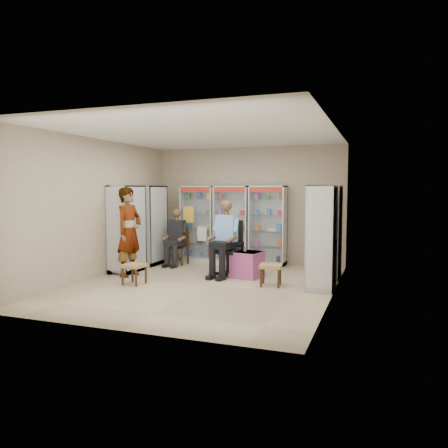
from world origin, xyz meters
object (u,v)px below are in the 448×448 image
(cabinet_right_near, at_px, (322,237))
(cabinet_left_near, at_px, (127,229))
(office_chair, at_px, (228,248))
(pink_trunk, at_px, (247,264))
(cabinet_back_right, at_px, (268,226))
(cabinet_right_far, at_px, (328,232))
(woven_stool_b, at_px, (134,274))
(cabinet_back_left, at_px, (199,223))
(cabinet_left_far, at_px, (151,225))
(seated_shopkeeper, at_px, (227,241))
(wooden_chair, at_px, (178,246))
(woven_stool_a, at_px, (271,275))
(standing_man, at_px, (129,232))
(cabinet_back_mid, at_px, (232,224))

(cabinet_right_near, bearing_deg, cabinet_left_near, 87.43)
(office_chair, relative_size, pink_trunk, 2.10)
(cabinet_back_right, xyz_separation_m, office_chair, (-0.49, -1.65, -0.39))
(cabinet_right_far, distance_m, woven_stool_b, 4.20)
(cabinet_back_right, bearing_deg, cabinet_back_left, 180.00)
(woven_stool_b, bearing_deg, cabinet_left_far, 111.36)
(seated_shopkeeper, bearing_deg, cabinet_back_left, 139.40)
(wooden_chair, bearing_deg, cabinet_back_left, 71.10)
(woven_stool_a, relative_size, standing_man, 0.22)
(cabinet_back_mid, relative_size, cabinet_right_near, 1.00)
(cabinet_back_left, bearing_deg, cabinet_right_far, -17.75)
(cabinet_back_right, bearing_deg, cabinet_right_near, -53.84)
(cabinet_left_near, bearing_deg, standing_man, 37.85)
(cabinet_right_far, relative_size, pink_trunk, 3.41)
(cabinet_right_far, bearing_deg, office_chair, 103.75)
(cabinet_right_far, distance_m, seated_shopkeeper, 2.21)
(pink_trunk, height_order, standing_man, standing_man)
(cabinet_right_near, bearing_deg, cabinet_left_far, 73.75)
(woven_stool_a, distance_m, woven_stool_b, 2.75)
(office_chair, bearing_deg, cabinet_back_mid, 115.30)
(cabinet_back_right, xyz_separation_m, pink_trunk, (-0.02, -1.70, -0.72))
(wooden_chair, bearing_deg, standing_man, -102.25)
(office_chair, bearing_deg, cabinet_back_right, 83.16)
(cabinet_right_near, bearing_deg, cabinet_right_far, 0.00)
(cabinet_left_near, distance_m, woven_stool_a, 3.59)
(pink_trunk, xyz_separation_m, standing_man, (-2.50, -0.73, 0.70))
(cabinet_right_near, distance_m, office_chair, 2.23)
(seated_shopkeeper, bearing_deg, woven_stool_b, -125.96)
(cabinet_left_far, relative_size, woven_stool_a, 4.68)
(woven_stool_b, bearing_deg, seated_shopkeeper, 44.34)
(cabinet_left_near, relative_size, woven_stool_b, 4.85)
(office_chair, bearing_deg, pink_trunk, 3.85)
(cabinet_back_left, bearing_deg, pink_trunk, -42.12)
(woven_stool_a, bearing_deg, wooden_chair, 150.28)
(cabinet_back_right, xyz_separation_m, cabinet_right_near, (1.63, -2.23, 0.00))
(cabinet_back_mid, xyz_separation_m, wooden_chair, (-1.20, -0.73, -0.53))
(cabinet_back_right, bearing_deg, standing_man, -136.03)
(cabinet_right_far, relative_size, woven_stool_b, 4.85)
(seated_shopkeeper, distance_m, standing_man, 2.17)
(cabinet_back_right, relative_size, cabinet_right_far, 1.00)
(woven_stool_a, bearing_deg, cabinet_back_left, 137.64)
(cabinet_back_left, relative_size, woven_stool_a, 4.68)
(cabinet_left_near, bearing_deg, woven_stool_b, 37.89)
(cabinet_left_near, distance_m, office_chair, 2.40)
(cabinet_right_far, height_order, wooden_chair, cabinet_right_far)
(cabinet_back_right, bearing_deg, seated_shopkeeper, -106.08)
(wooden_chair, distance_m, seated_shopkeeper, 1.95)
(cabinet_left_far, relative_size, cabinet_left_near, 1.00)
(cabinet_back_mid, height_order, cabinet_left_far, same)
(cabinet_right_far, distance_m, woven_stool_a, 1.74)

